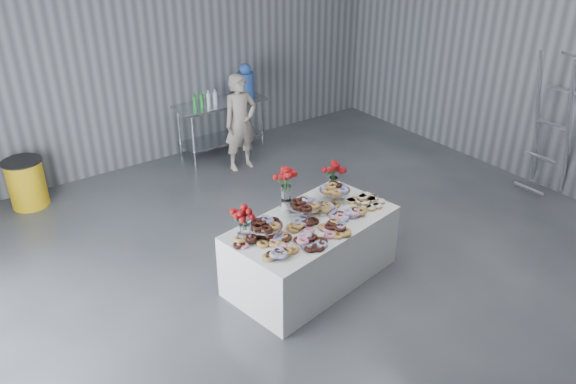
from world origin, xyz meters
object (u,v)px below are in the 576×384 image
prep_table (221,118)px  trash_barrel (27,183)px  display_table (311,250)px  person (241,123)px  stepladder (552,124)px  water_jug (246,81)px

prep_table → trash_barrel: prep_table is taller
display_table → trash_barrel: bearing=120.6°
person → stepladder: (3.08, -3.28, 0.30)m
water_jug → trash_barrel: size_ratio=0.80×
person → stepladder: bearing=-44.9°
water_jug → display_table: bearing=-111.7°
water_jug → person: bearing=-128.0°
display_table → trash_barrel: 4.26m
trash_barrel → prep_table: bearing=0.0°
display_table → water_jug: size_ratio=3.43×
trash_barrel → stepladder: size_ratio=0.32×
stepladder → display_table: bearing=175.6°
prep_table → trash_barrel: 3.13m
prep_table → stepladder: 5.02m
trash_barrel → stepladder: 7.37m
prep_table → person: size_ratio=0.98×
display_table → prep_table: (0.95, 3.66, 0.24)m
person → stepladder: stepladder is taller
prep_table → person: person is taller
display_table → person: person is taller
water_jug → stepladder: (2.54, -3.97, -0.09)m
prep_table → display_table: bearing=-104.6°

